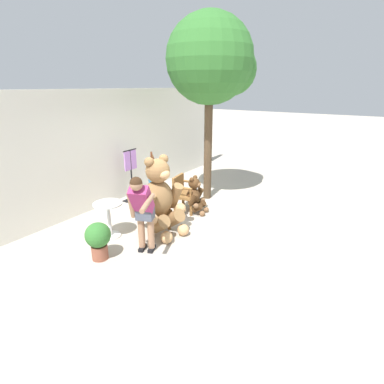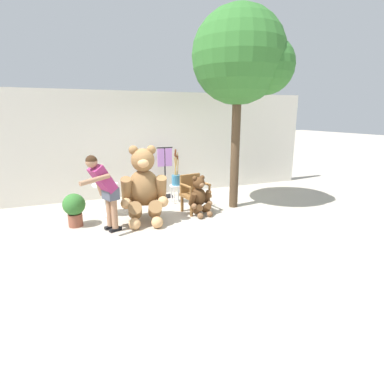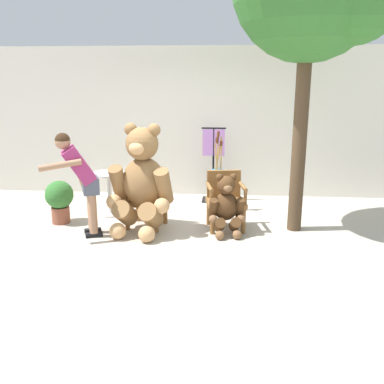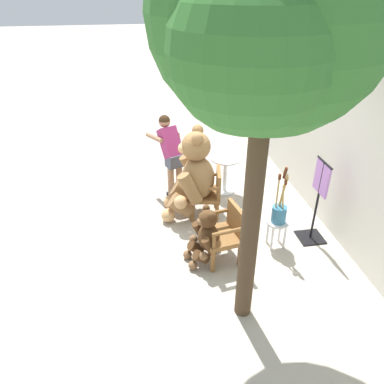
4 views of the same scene
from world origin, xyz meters
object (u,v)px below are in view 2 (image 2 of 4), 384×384
(person_visitor, at_px, (104,186))
(potted_plant, at_px, (74,207))
(teddy_bear_large, at_px, (144,186))
(round_side_table, at_px, (106,196))
(patio_tree, at_px, (243,59))
(white_stool, at_px, (176,189))
(wooden_chair_left, at_px, (143,197))
(teddy_bear_small, at_px, (199,196))
(brush_bucket, at_px, (176,177))
(clothing_display_stand, at_px, (165,171))
(wooden_chair_right, at_px, (194,192))

(person_visitor, relative_size, potted_plant, 2.22)
(teddy_bear_large, relative_size, round_side_table, 2.23)
(round_side_table, distance_m, patio_tree, 4.28)
(white_stool, height_order, potted_plant, potted_plant)
(wooden_chair_left, distance_m, patio_tree, 3.74)
(wooden_chair_left, height_order, person_visitor, person_visitor)
(patio_tree, bearing_deg, white_stool, 144.24)
(wooden_chair_left, xyz_separation_m, teddy_bear_small, (1.21, -0.29, -0.02))
(brush_bucket, bearing_deg, clothing_display_stand, 98.43)
(round_side_table, bearing_deg, wooden_chair_left, -33.14)
(wooden_chair_left, bearing_deg, wooden_chair_right, 0.01)
(white_stool, bearing_deg, round_side_table, -168.02)
(wooden_chair_left, height_order, round_side_table, wooden_chair_left)
(round_side_table, xyz_separation_m, patio_tree, (3.06, -0.54, 2.93))
(clothing_display_stand, bearing_deg, patio_tree, -48.62)
(wooden_chair_right, distance_m, clothing_display_stand, 1.53)
(wooden_chair_right, height_order, potted_plant, wooden_chair_right)
(wooden_chair_left, distance_m, clothing_display_stand, 1.79)
(teddy_bear_large, xyz_separation_m, potted_plant, (-1.37, 0.27, -0.39))
(white_stool, relative_size, brush_bucket, 0.50)
(wooden_chair_left, bearing_deg, clothing_display_stand, 57.35)
(teddy_bear_large, height_order, patio_tree, patio_tree)
(teddy_bear_large, distance_m, white_stool, 1.62)
(wooden_chair_left, height_order, teddy_bear_small, teddy_bear_small)
(wooden_chair_left, bearing_deg, person_visitor, -147.44)
(patio_tree, bearing_deg, wooden_chair_left, 178.42)
(wooden_chair_right, xyz_separation_m, potted_plant, (-2.59, 0.00, -0.07))
(wooden_chair_left, height_order, potted_plant, wooden_chair_left)
(teddy_bear_small, bearing_deg, patio_tree, 11.30)
(clothing_display_stand, bearing_deg, teddy_bear_large, -119.25)
(teddy_bear_small, xyz_separation_m, white_stool, (-0.16, 1.14, -0.09))
(wooden_chair_left, relative_size, wooden_chair_right, 1.00)
(teddy_bear_large, relative_size, teddy_bear_small, 1.78)
(person_visitor, relative_size, clothing_display_stand, 1.10)
(teddy_bear_large, distance_m, potted_plant, 1.45)
(wooden_chair_left, height_order, teddy_bear_large, teddy_bear_large)
(teddy_bear_small, relative_size, brush_bucket, 0.99)
(teddy_bear_small, distance_m, round_side_table, 2.09)
(wooden_chair_right, bearing_deg, teddy_bear_small, -86.29)
(teddy_bear_large, distance_m, clothing_display_stand, 2.02)
(wooden_chair_right, height_order, teddy_bear_small, teddy_bear_small)
(round_side_table, xyz_separation_m, clothing_display_stand, (1.69, 1.02, 0.27))
(wooden_chair_right, relative_size, brush_bucket, 0.94)
(round_side_table, bearing_deg, teddy_bear_small, -21.54)
(teddy_bear_small, height_order, clothing_display_stand, clothing_display_stand)
(white_stool, height_order, patio_tree, patio_tree)
(round_side_table, bearing_deg, patio_tree, -10.05)
(wooden_chair_right, height_order, round_side_table, wooden_chair_right)
(teddy_bear_small, distance_m, white_stool, 1.16)
(wooden_chair_left, distance_m, white_stool, 1.36)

